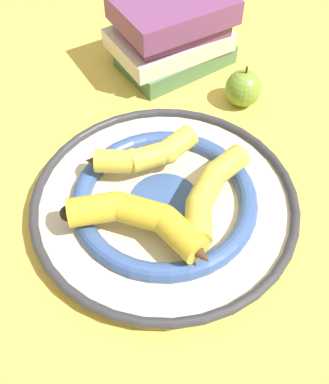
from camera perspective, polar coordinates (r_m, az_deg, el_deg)
ground_plane at (r=0.68m, az=-0.43°, el=0.20°), size 2.80×2.80×0.00m
decorative_bowl at (r=0.65m, az=0.00°, el=-1.15°), size 0.38×0.38×0.04m
banana_a at (r=0.62m, az=6.00°, el=0.39°), size 0.07×0.19×0.04m
banana_b at (r=0.58m, az=-3.04°, el=-3.46°), size 0.21×0.07×0.04m
banana_c at (r=0.66m, az=-2.48°, el=4.76°), size 0.15×0.12×0.03m
book_stack at (r=0.88m, az=1.08°, el=19.68°), size 0.25×0.25×0.14m
apple at (r=0.81m, az=10.01°, el=12.87°), size 0.06×0.06×0.08m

